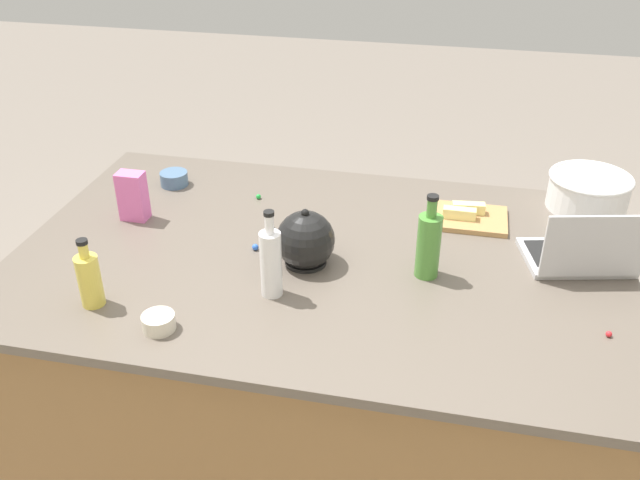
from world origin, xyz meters
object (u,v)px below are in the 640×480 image
Objects in this scene: ramekin_medium at (174,179)px; bottle_olive at (429,244)px; bottle_vinegar at (271,262)px; butter_stick_right at (459,213)px; laptop at (581,254)px; mixing_bowl_large at (589,191)px; kettle at (305,240)px; butter_stick_left at (468,208)px; ramekin_small at (159,322)px; cutting_board at (468,218)px; bottle_oil at (89,279)px; candy_bag at (133,196)px.

bottle_olive is at bearing 156.98° from ramekin_medium.
bottle_vinegar is 0.82m from ramekin_medium.
bottle_olive is 0.36m from butter_stick_right.
laptop reaches higher than mixing_bowl_large.
laptop reaches higher than kettle.
butter_stick_left is at bearing -140.06° from kettle.
butter_stick_left is (0.34, -0.25, -0.01)m from laptop.
butter_stick_right is 1.24× the size of ramekin_small.
bottle_olive is at bearing -148.31° from ramekin_small.
laptop is at bearing 169.25° from ramekin_medium.
bottle_vinegar is 0.35m from ramekin_small.
mixing_bowl_large is at bearing -133.04° from bottle_olive.
butter_stick_left is at bearing -122.54° from butter_stick_right.
kettle is 0.58m from butter_stick_right.
ramekin_medium is (1.09, -0.05, 0.02)m from cutting_board.
bottle_oil is 1.24m from cutting_board.
mixing_bowl_large is 2.59× the size of butter_stick_left.
butter_stick_left reaches higher than ramekin_medium.
bottle_vinegar reaches higher than candy_bag.
bottle_oil is 0.96m from bottle_olive.
cutting_board is 0.04m from butter_stick_left.
candy_bag reaches higher than butter_stick_left.
bottle_olive reaches higher than cutting_board.
laptop is 3.96× the size of ramekin_small.
butter_stick_right is at bearing -141.66° from kettle.
bottle_vinegar is 2.44× the size of butter_stick_left.
ramekin_small is (0.30, 0.40, -0.06)m from kettle.
bottle_oil is 2.35× the size of ramekin_small.
bottle_olive reaches higher than candy_bag.
ramekin_small is at bearing 41.72° from bottle_vinegar.
ramekin_medium is at bearing -2.47° from cutting_board.
laptop is at bearing -158.97° from bottle_vinegar.
butter_stick_right is at bearing 57.46° from butter_stick_left.
cutting_board is at bearing 24.59° from mixing_bowl_large.
laptop is at bearing -179.91° from candy_bag.
butter_stick_left reaches higher than cutting_board.
butter_stick_right is (0.03, 0.02, 0.03)m from cutting_board.
laptop is 1.45m from ramekin_medium.
cutting_board is at bearing 177.53° from ramekin_medium.
mixing_bowl_large is 1.67× the size of candy_bag.
butter_stick_right is 0.65× the size of candy_bag.
ramekin_medium is (0.30, -0.83, 0.00)m from ramekin_small.
mixing_bowl_large is 1.57m from candy_bag.
bottle_vinegar is at bearing 132.23° from ramekin_medium.
bottle_olive is at bearing 74.18° from butter_stick_left.
bottle_vinegar is 2.61× the size of ramekin_medium.
bottle_olive is at bearing 17.60° from laptop.
bottle_olive is at bearing 46.96° from mixing_bowl_large.
butter_stick_left is 1.12m from ramekin_small.
bottle_oil is 0.24m from ramekin_small.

